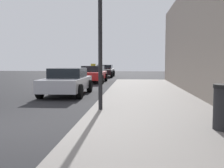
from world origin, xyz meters
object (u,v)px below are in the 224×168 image
at_px(car_silver, 67,81).
at_px(car_black, 105,71).
at_px(street_lamp, 100,12).
at_px(car_red, 93,74).

height_order(car_silver, car_black, same).
height_order(street_lamp, car_black, street_lamp).
distance_m(street_lamp, car_silver, 5.57).
bearing_deg(car_black, street_lamp, 95.73).
xyz_separation_m(car_silver, car_red, (0.02, 7.96, 0.00)).
bearing_deg(car_black, car_red, 89.13).
relative_size(car_silver, car_red, 0.92).
bearing_deg(car_red, car_silver, 89.86).
xyz_separation_m(street_lamp, car_silver, (-2.15, 4.57, -2.36)).
xyz_separation_m(street_lamp, car_red, (-2.13, 12.53, -2.35)).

